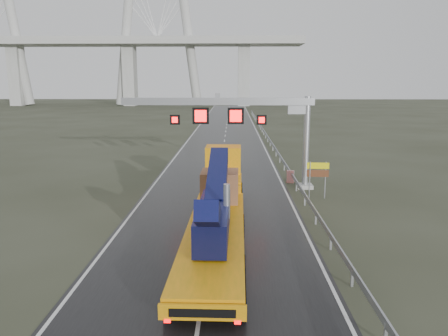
{
  "coord_description": "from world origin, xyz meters",
  "views": [
    {
      "loc": [
        1.17,
        -15.79,
        8.27
      ],
      "look_at": [
        0.66,
        9.86,
        3.2
      ],
      "focal_mm": 35.0,
      "sensor_mm": 36.0,
      "label": 1
    }
  ],
  "objects_px": {
    "exit_sign_pair": "(318,173)",
    "striped_barrier": "(290,177)",
    "sign_gantry": "(245,117)",
    "heavy_haul_truck": "(219,197)"
  },
  "relations": [
    {
      "from": "sign_gantry",
      "to": "striped_barrier",
      "type": "distance_m",
      "value": 6.68
    },
    {
      "from": "sign_gantry",
      "to": "exit_sign_pair",
      "type": "distance_m",
      "value": 7.1
    },
    {
      "from": "sign_gantry",
      "to": "heavy_haul_truck",
      "type": "xyz_separation_m",
      "value": [
        -1.72,
        -9.5,
        -3.87
      ]
    },
    {
      "from": "heavy_haul_truck",
      "to": "exit_sign_pair",
      "type": "xyz_separation_m",
      "value": [
        6.88,
        6.39,
        0.13
      ]
    },
    {
      "from": "sign_gantry",
      "to": "striped_barrier",
      "type": "height_order",
      "value": "sign_gantry"
    },
    {
      "from": "sign_gantry",
      "to": "heavy_haul_truck",
      "type": "height_order",
      "value": "sign_gantry"
    },
    {
      "from": "sign_gantry",
      "to": "exit_sign_pair",
      "type": "bearing_deg",
      "value": -31.08
    },
    {
      "from": "exit_sign_pair",
      "to": "striped_barrier",
      "type": "relative_size",
      "value": 2.63
    },
    {
      "from": "sign_gantry",
      "to": "striped_barrier",
      "type": "xyz_separation_m",
      "value": [
        3.9,
        1.86,
        -5.1
      ]
    },
    {
      "from": "exit_sign_pair",
      "to": "striped_barrier",
      "type": "height_order",
      "value": "exit_sign_pair"
    }
  ]
}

